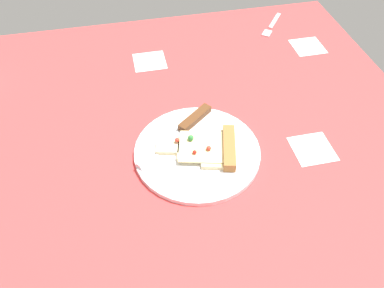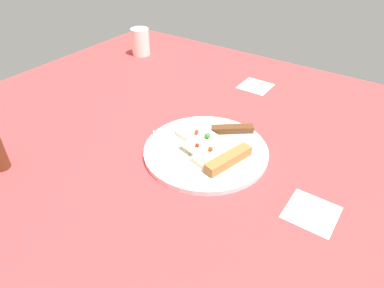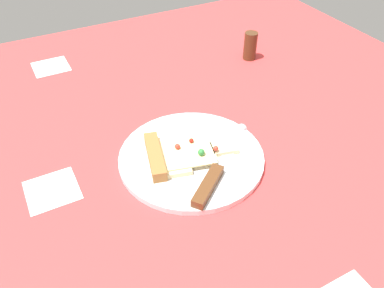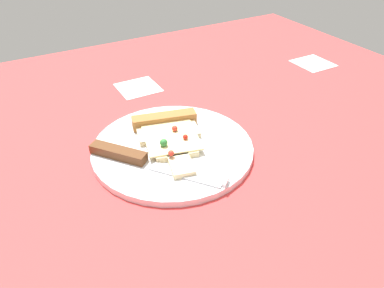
% 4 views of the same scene
% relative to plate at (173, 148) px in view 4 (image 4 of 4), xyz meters
% --- Properties ---
extents(ground_plane, '(1.31, 1.31, 0.03)m').
position_rel_plate_xyz_m(ground_plane, '(-0.08, -0.05, -0.02)').
color(ground_plane, '#D13838').
rests_on(ground_plane, ground).
extents(plate, '(0.28, 0.28, 0.01)m').
position_rel_plate_xyz_m(plate, '(0.00, 0.00, 0.00)').
color(plate, silver).
rests_on(plate, ground_plane).
extents(pizza_slice, '(0.19, 0.13, 0.03)m').
position_rel_plate_xyz_m(pizza_slice, '(0.03, -0.01, 0.01)').
color(pizza_slice, beige).
rests_on(pizza_slice, plate).
extents(knife, '(0.20, 0.17, 0.02)m').
position_rel_plate_xyz_m(knife, '(-0.02, 0.06, 0.01)').
color(knife, silver).
rests_on(knife, plate).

